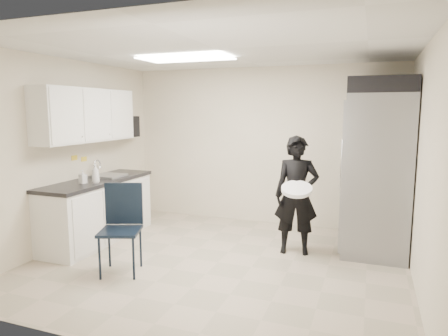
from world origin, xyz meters
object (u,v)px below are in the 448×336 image
at_px(lower_counter, 98,212).
at_px(folding_chair, 120,231).
at_px(commercial_fridge, 377,173).
at_px(man_tuxedo, 297,195).

height_order(lower_counter, folding_chair, folding_chair).
bearing_deg(commercial_fridge, folding_chair, -144.60).
height_order(commercial_fridge, man_tuxedo, commercial_fridge).
height_order(folding_chair, man_tuxedo, man_tuxedo).
bearing_deg(lower_counter, commercial_fridge, 15.88).
distance_m(lower_counter, folding_chair, 1.35).
bearing_deg(lower_counter, man_tuxedo, 10.13).
distance_m(commercial_fridge, folding_chair, 3.45).
bearing_deg(man_tuxedo, commercial_fridge, 20.28).
bearing_deg(lower_counter, folding_chair, -41.79).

